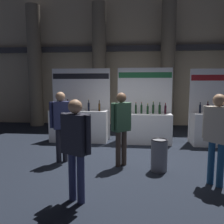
% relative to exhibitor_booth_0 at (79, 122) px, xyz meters
% --- Properties ---
extents(ground_plane, '(27.46, 27.46, 0.00)m').
position_rel_exhibitor_booth_0_xyz_m(ground_plane, '(1.72, -1.83, -0.62)').
color(ground_plane, black).
extents(hall_colonnade, '(13.73, 1.20, 6.23)m').
position_rel_exhibitor_booth_0_xyz_m(hall_colonnade, '(1.72, 3.16, 2.38)').
color(hall_colonnade, tan).
rests_on(hall_colonnade, ground_plane).
extents(exhibitor_booth_0, '(1.97, 0.71, 2.40)m').
position_rel_exhibitor_booth_0_xyz_m(exhibitor_booth_0, '(0.00, 0.00, 0.00)').
color(exhibitor_booth_0, white).
rests_on(exhibitor_booth_0, ground_plane).
extents(exhibitor_booth_1, '(1.77, 0.66, 2.41)m').
position_rel_exhibitor_booth_0_xyz_m(exhibitor_booth_1, '(2.14, -0.02, -0.02)').
color(exhibitor_booth_1, white).
rests_on(exhibitor_booth_1, ground_plane).
extents(exhibitor_booth_2, '(1.98, 0.66, 2.37)m').
position_rel_exhibitor_booth_0_xyz_m(exhibitor_booth_2, '(4.55, -0.10, -0.01)').
color(exhibitor_booth_2, white).
rests_on(exhibitor_booth_2, ground_plane).
extents(trash_bin, '(0.36, 0.36, 0.71)m').
position_rel_exhibitor_booth_0_xyz_m(trash_bin, '(2.38, -2.45, -0.26)').
color(trash_bin, slate).
rests_on(trash_bin, ground_plane).
extents(visitor_0, '(0.54, 0.40, 1.67)m').
position_rel_exhibitor_booth_0_xyz_m(visitor_0, '(0.91, -3.94, 0.38)').
color(visitor_0, navy).
rests_on(visitor_0, ground_plane).
extents(visitor_1, '(0.46, 0.46, 1.72)m').
position_rel_exhibitor_booth_0_xyz_m(visitor_1, '(3.36, -3.08, 0.42)').
color(visitor_1, navy).
rests_on(visitor_1, ground_plane).
extents(visitor_3, '(0.49, 0.34, 1.71)m').
position_rel_exhibitor_booth_0_xyz_m(visitor_3, '(0.07, -2.10, 0.40)').
color(visitor_3, '#23232D').
rests_on(visitor_3, ground_plane).
extents(visitor_5, '(0.45, 0.42, 1.71)m').
position_rel_exhibitor_booth_0_xyz_m(visitor_5, '(1.53, -2.21, 0.40)').
color(visitor_5, '#47382D').
rests_on(visitor_5, ground_plane).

